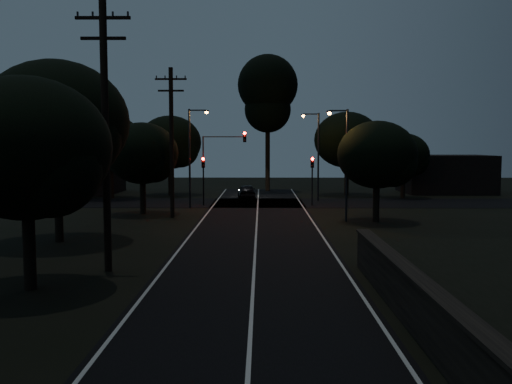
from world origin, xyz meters
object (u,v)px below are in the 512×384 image
object	(u,v)px
utility_pole_far	(172,140)
streetlight_b	(316,150)
utility_pole_mid	(105,131)
signal_left	(203,172)
signal_right	(312,172)
car	(247,191)
tall_pine	(268,93)
streetlight_c	(344,157)
streetlight_a	(192,151)
signal_mast	(223,154)

from	to	relation	value
utility_pole_far	streetlight_b	bearing A→B (deg)	46.70
utility_pole_mid	signal_left	xyz separation A→B (m)	(1.40, 24.99, -2.90)
utility_pole_mid	signal_right	distance (m)	27.30
car	utility_pole_mid	bearing A→B (deg)	77.00
signal_right	car	xyz separation A→B (m)	(-5.69, 6.01, -2.15)
signal_left	signal_right	distance (m)	9.20
streetlight_b	signal_left	bearing A→B (deg)	-157.95
tall_pine	streetlight_c	world-z (taller)	tall_pine
utility_pole_mid	streetlight_c	world-z (taller)	utility_pole_mid
streetlight_a	utility_pole_mid	bearing A→B (deg)	-91.73
utility_pole_mid	signal_left	distance (m)	25.19
tall_pine	signal_right	world-z (taller)	tall_pine
streetlight_c	car	xyz separation A→B (m)	(-6.92, 16.00, -3.66)
utility_pole_mid	streetlight_c	distance (m)	19.15
utility_pole_mid	signal_left	size ratio (longest dim) A/B	2.68
signal_left	signal_mast	world-z (taller)	signal_mast
tall_pine	streetlight_b	xyz separation A→B (m)	(4.31, -11.00, -6.14)
streetlight_a	streetlight_b	distance (m)	12.19
utility_pole_mid	signal_left	world-z (taller)	utility_pole_mid
utility_pole_far	signal_mast	bearing A→B (deg)	68.89
signal_mast	streetlight_a	size ratio (longest dim) A/B	0.78
car	signal_mast	bearing A→B (deg)	69.11
utility_pole_far	streetlight_c	bearing A→B (deg)	-9.60
signal_left	signal_right	world-z (taller)	same
streetlight_a	car	size ratio (longest dim) A/B	1.99
signal_left	streetlight_c	xyz separation A→B (m)	(10.43, -9.99, 1.51)
streetlight_c	signal_mast	bearing A→B (deg)	131.19
streetlight_a	streetlight_c	bearing A→B (deg)	-35.69
utility_pole_far	signal_right	xyz separation A→B (m)	(10.60, 7.99, -2.65)
streetlight_a	streetlight_b	bearing A→B (deg)	29.48
utility_pole_mid	tall_pine	xyz separation A→B (m)	(7.00, 40.00, 5.04)
streetlight_a	streetlight_b	world-z (taller)	same
signal_mast	streetlight_b	distance (m)	9.15
tall_pine	signal_right	bearing A→B (deg)	-76.51
utility_pole_far	tall_pine	world-z (taller)	tall_pine
utility_pole_mid	tall_pine	distance (m)	40.92
utility_pole_far	streetlight_a	world-z (taller)	utility_pole_far
car	streetlight_c	bearing A→B (deg)	109.39
signal_right	signal_left	bearing A→B (deg)	180.00
signal_mast	streetlight_b	xyz separation A→B (m)	(8.22, 4.01, 0.30)
signal_mast	signal_left	bearing A→B (deg)	-179.87
utility_pole_mid	streetlight_b	bearing A→B (deg)	68.70
signal_mast	streetlight_c	size ratio (longest dim) A/B	0.83
signal_right	streetlight_c	xyz separation A→B (m)	(1.23, -9.99, 1.51)
utility_pole_mid	signal_mast	distance (m)	25.22
utility_pole_far	utility_pole_mid	bearing A→B (deg)	-90.00
utility_pole_far	signal_left	world-z (taller)	utility_pole_far
signal_mast	utility_pole_far	bearing A→B (deg)	-111.11
signal_left	streetlight_c	world-z (taller)	streetlight_c
utility_pole_mid	signal_mast	xyz separation A→B (m)	(3.09, 24.99, -1.40)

